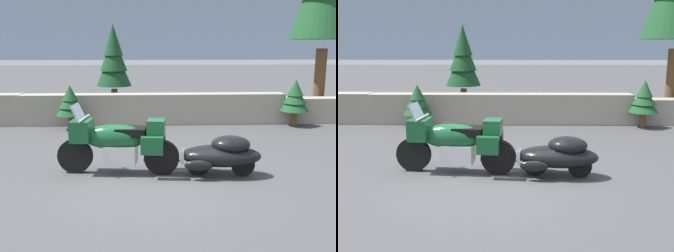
# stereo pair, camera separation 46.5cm
# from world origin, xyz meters

# --- Properties ---
(ground_plane) EXTENTS (80.00, 80.00, 0.00)m
(ground_plane) POSITION_xyz_m (0.00, 0.00, 0.00)
(ground_plane) COLOR #424244
(stone_guard_wall) EXTENTS (24.00, 0.63, 0.94)m
(stone_guard_wall) POSITION_xyz_m (-0.44, 5.26, 0.44)
(stone_guard_wall) COLOR gray
(stone_guard_wall) RESTS_ON ground
(distant_ridgeline) EXTENTS (240.00, 80.00, 16.00)m
(distant_ridgeline) POSITION_xyz_m (0.00, 95.27, 8.00)
(distant_ridgeline) COLOR #8C9EB7
(distant_ridgeline) RESTS_ON ground
(touring_motorcycle) EXTENTS (2.31, 0.89, 1.33)m
(touring_motorcycle) POSITION_xyz_m (-0.74, 0.47, 0.62)
(touring_motorcycle) COLOR black
(touring_motorcycle) RESTS_ON ground
(car_shaped_trailer) EXTENTS (2.23, 0.88, 0.76)m
(car_shaped_trailer) POSITION_xyz_m (1.19, 0.27, 0.41)
(car_shaped_trailer) COLOR black
(car_shaped_trailer) RESTS_ON ground
(pine_tree_secondary) EXTENTS (1.20, 1.20, 3.09)m
(pine_tree_secondary) POSITION_xyz_m (-1.34, 6.92, 1.93)
(pine_tree_secondary) COLOR brown
(pine_tree_secondary) RESTS_ON ground
(pine_sapling_near) EXTENTS (0.82, 0.82, 1.27)m
(pine_sapling_near) POSITION_xyz_m (-2.40, 4.56, 0.80)
(pine_sapling_near) COLOR brown
(pine_sapling_near) RESTS_ON ground
(pine_sapling_farther) EXTENTS (0.85, 0.85, 1.39)m
(pine_sapling_farther) POSITION_xyz_m (4.20, 4.71, 0.87)
(pine_sapling_farther) COLOR brown
(pine_sapling_farther) RESTS_ON ground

